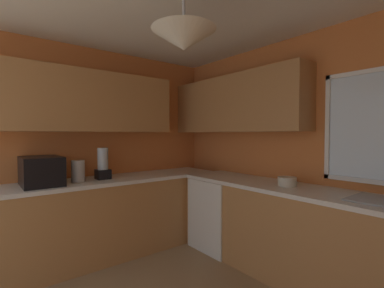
{
  "coord_description": "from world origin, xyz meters",
  "views": [
    {
      "loc": [
        1.49,
        -1.1,
        1.42
      ],
      "look_at": [
        -0.71,
        0.63,
        1.32
      ],
      "focal_mm": 25.48,
      "sensor_mm": 36.0,
      "label": 1
    }
  ],
  "objects_px": {
    "microwave": "(41,171)",
    "blender_appliance": "(103,165)",
    "dishwasher": "(221,213)",
    "kettle": "(78,171)",
    "bowl": "(287,181)"
  },
  "relations": [
    {
      "from": "microwave",
      "to": "blender_appliance",
      "type": "xyz_separation_m",
      "value": [
        0.0,
        0.63,
        0.02
      ]
    },
    {
      "from": "dishwasher",
      "to": "blender_appliance",
      "type": "xyz_separation_m",
      "value": [
        -0.66,
        -1.26,
        0.64
      ]
    },
    {
      "from": "microwave",
      "to": "kettle",
      "type": "distance_m",
      "value": 0.35
    },
    {
      "from": "bowl",
      "to": "microwave",
      "type": "bearing_deg",
      "value": -129.11
    },
    {
      "from": "dishwasher",
      "to": "blender_appliance",
      "type": "height_order",
      "value": "blender_appliance"
    },
    {
      "from": "dishwasher",
      "to": "blender_appliance",
      "type": "distance_m",
      "value": 1.56
    },
    {
      "from": "dishwasher",
      "to": "bowl",
      "type": "bearing_deg",
      "value": 1.91
    },
    {
      "from": "microwave",
      "to": "bowl",
      "type": "distance_m",
      "value": 2.48
    },
    {
      "from": "microwave",
      "to": "bowl",
      "type": "xyz_separation_m",
      "value": [
        1.56,
        1.92,
        -0.1
      ]
    },
    {
      "from": "microwave",
      "to": "dishwasher",
      "type": "bearing_deg",
      "value": 70.75
    },
    {
      "from": "kettle",
      "to": "blender_appliance",
      "type": "xyz_separation_m",
      "value": [
        -0.02,
        0.28,
        0.05
      ]
    },
    {
      "from": "bowl",
      "to": "blender_appliance",
      "type": "relative_size",
      "value": 0.51
    },
    {
      "from": "dishwasher",
      "to": "blender_appliance",
      "type": "relative_size",
      "value": 2.39
    },
    {
      "from": "microwave",
      "to": "kettle",
      "type": "height_order",
      "value": "microwave"
    },
    {
      "from": "microwave",
      "to": "blender_appliance",
      "type": "height_order",
      "value": "blender_appliance"
    }
  ]
}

